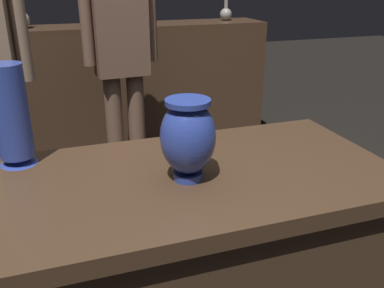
# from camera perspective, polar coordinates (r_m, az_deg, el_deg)

# --- Properties ---
(display_plinth) EXTENTS (1.20, 0.64, 0.80)m
(display_plinth) POSITION_cam_1_polar(r_m,az_deg,el_deg) (1.47, 0.46, -17.83)
(display_plinth) COLOR #422D1E
(display_plinth) RESTS_ON ground_plane
(back_display_shelf) EXTENTS (2.60, 0.40, 0.99)m
(back_display_shelf) POSITION_cam_1_polar(r_m,az_deg,el_deg) (3.40, -11.96, 7.07)
(back_display_shelf) COLOR #422D1E
(back_display_shelf) RESTS_ON ground_plane
(vase_centerpiece) EXTENTS (0.16, 0.16, 0.24)m
(vase_centerpiece) POSITION_cam_1_polar(r_m,az_deg,el_deg) (1.17, -0.55, 0.98)
(vase_centerpiece) COLOR #2D429E
(vase_centerpiece) RESTS_ON display_plinth
(vase_tall_behind) EXTENTS (0.11, 0.11, 0.31)m
(vase_tall_behind) POSITION_cam_1_polar(r_m,az_deg,el_deg) (1.37, -23.21, 3.43)
(vase_tall_behind) COLOR #2D429E
(vase_tall_behind) RESTS_ON display_plinth
(shelf_vase_center) EXTENTS (0.10, 0.10, 0.21)m
(shelf_vase_center) POSITION_cam_1_polar(r_m,az_deg,el_deg) (3.27, -12.67, 16.39)
(shelf_vase_center) COLOR gray
(shelf_vase_center) RESTS_ON back_display_shelf
(shelf_vase_far_right) EXTENTS (0.10, 0.10, 0.21)m
(shelf_vase_far_right) POSITION_cam_1_polar(r_m,az_deg,el_deg) (3.60, 4.61, 17.37)
(shelf_vase_far_right) COLOR gray
(shelf_vase_far_right) RESTS_ON back_display_shelf
(shelf_vase_left) EXTENTS (0.12, 0.12, 0.24)m
(shelf_vase_left) POSITION_cam_1_polar(r_m,az_deg,el_deg) (3.27, -22.13, 15.52)
(shelf_vase_left) COLOR gray
(shelf_vase_left) RESTS_ON back_display_shelf
(visitor_center_back) EXTENTS (0.47, 0.20, 1.52)m
(visitor_center_back) POSITION_cam_1_polar(r_m,az_deg,el_deg) (2.71, -9.53, 12.09)
(visitor_center_back) COLOR brown
(visitor_center_back) RESTS_ON ground_plane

